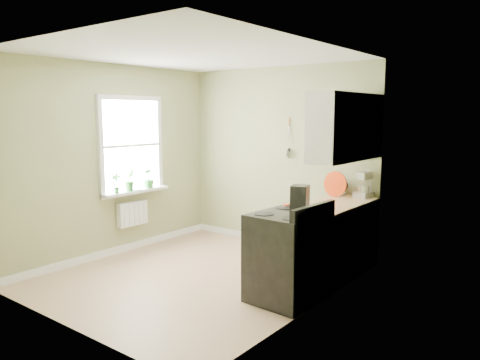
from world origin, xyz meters
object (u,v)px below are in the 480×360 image
Objects in this scene: stove at (288,256)px; kettle at (342,187)px; coffee_maker at (300,200)px; stand_mixer at (365,185)px.

kettle is at bearing 96.28° from stove.
stove is 3.44× the size of coffee_maker.
kettle is 1.43m from coffee_maker.
coffee_maker is (-0.16, -1.44, -0.01)m from stand_mixer.
kettle reaches higher than stove.
stand_mixer is 1.45m from coffee_maker.
stove is 1.76m from kettle.
stove is at bearing -86.36° from coffee_maker.
stand_mixer is at bearing 83.76° from coffee_maker.
stove is 2.86× the size of stand_mixer.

